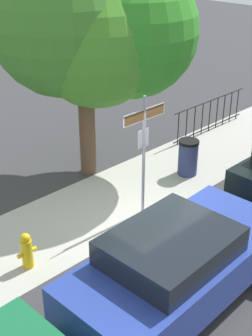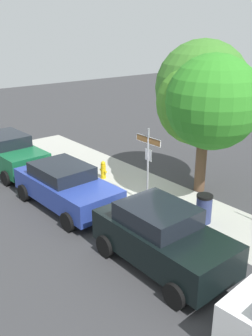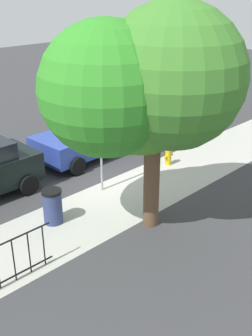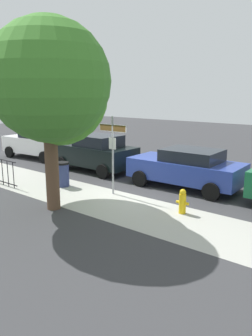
% 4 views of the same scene
% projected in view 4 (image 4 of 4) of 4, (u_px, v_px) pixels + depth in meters
% --- Properties ---
extents(ground_plane, '(60.00, 60.00, 0.00)m').
position_uv_depth(ground_plane, '(129.00, 193.00, 12.53)').
color(ground_plane, '#38383A').
extents(sidewalk_strip, '(24.00, 2.60, 0.00)m').
position_uv_depth(sidewalk_strip, '(67.00, 191.00, 12.78)').
color(sidewalk_strip, '#AFAEA4').
rests_on(sidewalk_strip, ground_plane).
extents(street_sign, '(1.23, 0.07, 2.85)m').
position_uv_depth(street_sign, '(113.00, 143.00, 12.07)').
color(street_sign, '#9EA0A5').
rests_on(street_sign, ground_plane).
extents(shade_tree, '(4.70, 4.36, 5.79)m').
position_uv_depth(shade_tree, '(51.00, 88.00, 10.33)').
color(shade_tree, brown).
rests_on(shade_tree, ground_plane).
extents(car_blue, '(4.48, 2.22, 1.55)m').
position_uv_depth(car_blue, '(187.00, 168.00, 13.12)').
color(car_blue, '#283E9A').
rests_on(car_blue, ground_plane).
extents(car_black, '(4.01, 2.07, 1.73)m').
position_uv_depth(car_black, '(96.00, 153.00, 15.97)').
color(car_black, black).
rests_on(car_black, ground_plane).
extents(car_white, '(4.40, 2.27, 1.69)m').
position_uv_depth(car_white, '(39.00, 143.00, 19.15)').
color(car_white, white).
rests_on(car_white, ground_plane).
extents(fire_hydrant, '(0.42, 0.22, 0.78)m').
position_uv_depth(fire_hydrant, '(183.00, 201.00, 10.38)').
color(fire_hydrant, yellow).
rests_on(fire_hydrant, ground_plane).
extents(trash_bin, '(0.55, 0.55, 0.98)m').
position_uv_depth(trash_bin, '(62.00, 174.00, 13.39)').
color(trash_bin, navy).
rests_on(trash_bin, ground_plane).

